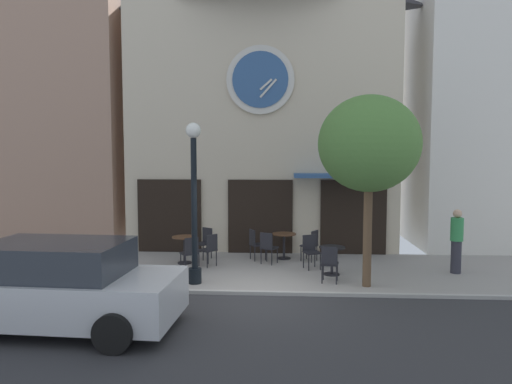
% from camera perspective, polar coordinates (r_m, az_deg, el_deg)
% --- Properties ---
extents(ground_plane, '(27.83, 10.03, 0.13)m').
position_cam_1_polar(ground_plane, '(10.03, -0.32, -13.45)').
color(ground_plane, gray).
extents(clock_building, '(8.62, 4.01, 9.87)m').
position_cam_1_polar(clock_building, '(15.99, 0.81, 11.88)').
color(clock_building, beige).
rests_on(clock_building, ground_plane).
extents(neighbor_building_left, '(6.38, 4.41, 14.77)m').
position_cam_1_polar(neighbor_building_left, '(19.31, -24.34, 17.07)').
color(neighbor_building_left, '#9E7A66').
rests_on(neighbor_building_left, ground_plane).
extents(neighbor_building_right, '(5.27, 4.75, 14.30)m').
position_cam_1_polar(neighbor_building_right, '(18.75, 26.67, 16.64)').
color(neighbor_building_right, silver).
rests_on(neighbor_building_right, ground_plane).
extents(street_lamp, '(0.36, 0.36, 3.82)m').
position_cam_1_polar(street_lamp, '(11.18, -7.54, -1.29)').
color(street_lamp, black).
rests_on(street_lamp, ground_plane).
extents(street_tree, '(2.34, 2.10, 4.44)m').
position_cam_1_polar(street_tree, '(11.07, 13.62, 5.65)').
color(street_tree, brown).
rests_on(street_tree, ground_plane).
extents(cafe_table_near_curb, '(0.70, 0.70, 0.77)m').
position_cam_1_polar(cafe_table_near_curb, '(13.47, -8.70, -6.32)').
color(cafe_table_near_curb, black).
rests_on(cafe_table_near_curb, ground_plane).
extents(cafe_table_center_right, '(0.71, 0.71, 0.76)m').
position_cam_1_polar(cafe_table_center_right, '(13.92, 3.43, -5.95)').
color(cafe_table_center_right, black).
rests_on(cafe_table_center_right, ground_plane).
extents(cafe_table_center_left, '(0.66, 0.66, 0.73)m').
position_cam_1_polar(cafe_table_center_left, '(12.24, 9.24, -7.65)').
color(cafe_table_center_left, black).
rests_on(cafe_table_center_left, ground_plane).
extents(cafe_chair_by_entrance, '(0.52, 0.52, 0.90)m').
position_cam_1_polar(cafe_chair_by_entrance, '(12.84, 6.67, -6.90)').
color(cafe_chair_by_entrance, black).
rests_on(cafe_chair_by_entrance, ground_plane).
extents(cafe_chair_facing_street, '(0.56, 0.56, 0.90)m').
position_cam_1_polar(cafe_chair_facing_street, '(14.06, -6.21, -5.89)').
color(cafe_chair_facing_street, black).
rests_on(cafe_chair_facing_street, ground_plane).
extents(cafe_chair_near_lamp, '(0.56, 0.56, 0.90)m').
position_cam_1_polar(cafe_chair_near_lamp, '(13.01, -5.67, -6.75)').
color(cafe_chair_near_lamp, black).
rests_on(cafe_chair_near_lamp, ground_plane).
extents(cafe_chair_under_awning, '(0.46, 0.46, 0.90)m').
position_cam_1_polar(cafe_chair_under_awning, '(11.46, 8.96, -8.34)').
color(cafe_chair_under_awning, black).
rests_on(cafe_chair_under_awning, ground_plane).
extents(cafe_chair_mid_row, '(0.55, 0.55, 0.90)m').
position_cam_1_polar(cafe_chair_mid_row, '(13.67, 6.79, -6.20)').
color(cafe_chair_mid_row, black).
rests_on(cafe_chair_mid_row, ground_plane).
extents(cafe_chair_facing_wall, '(0.54, 0.54, 0.90)m').
position_cam_1_polar(cafe_chair_facing_wall, '(13.24, 1.45, -6.53)').
color(cafe_chair_facing_wall, black).
rests_on(cafe_chair_facing_wall, ground_plane).
extents(cafe_chair_right_end, '(0.53, 0.53, 0.90)m').
position_cam_1_polar(cafe_chair_right_end, '(13.73, -0.09, -6.12)').
color(cafe_chair_right_end, black).
rests_on(cafe_chair_right_end, ground_plane).
extents(cafe_chair_near_tree, '(0.56, 0.56, 0.90)m').
position_cam_1_polar(cafe_chair_near_tree, '(12.63, -8.01, -7.12)').
color(cafe_chair_near_tree, black).
rests_on(cafe_chair_near_tree, ground_plane).
extents(pedestrian_green, '(0.33, 0.33, 1.67)m').
position_cam_1_polar(pedestrian_green, '(13.25, 23.23, -5.43)').
color(pedestrian_green, '#2D2D38').
rests_on(pedestrian_green, ground_plane).
extents(parked_car_silver, '(4.38, 2.19, 1.55)m').
position_cam_1_polar(parked_car_silver, '(9.13, -23.09, -10.50)').
color(parked_car_silver, '#B7BABF').
rests_on(parked_car_silver, ground_plane).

